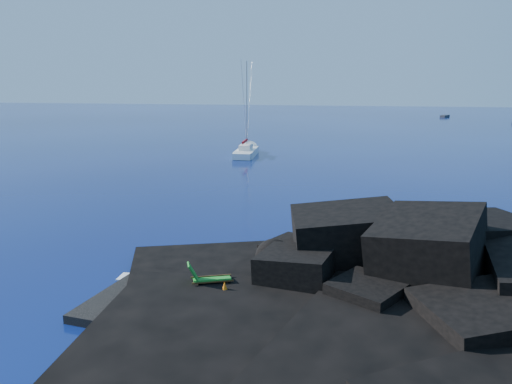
{
  "coord_description": "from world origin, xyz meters",
  "views": [
    {
      "loc": [
        10.83,
        -17.17,
        8.76
      ],
      "look_at": [
        3.81,
        13.4,
        2.0
      ],
      "focal_mm": 35.0,
      "sensor_mm": 36.0,
      "label": 1
    }
  ],
  "objects_px": {
    "distant_boat_a": "(445,117)",
    "sailboat": "(246,156)",
    "marker_cone": "(225,289)",
    "deck_chair": "(212,274)",
    "sunbather": "(182,312)"
  },
  "relations": [
    {
      "from": "sailboat",
      "to": "marker_cone",
      "type": "distance_m",
      "value": 43.6
    },
    {
      "from": "deck_chair",
      "to": "distant_boat_a",
      "type": "height_order",
      "value": "deck_chair"
    },
    {
      "from": "distant_boat_a",
      "to": "marker_cone",
      "type": "bearing_deg",
      "value": -77.07
    },
    {
      "from": "deck_chair",
      "to": "sunbather",
      "type": "bearing_deg",
      "value": -119.59
    },
    {
      "from": "marker_cone",
      "to": "distant_boat_a",
      "type": "relative_size",
      "value": 0.14
    },
    {
      "from": "deck_chair",
      "to": "sunbather",
      "type": "xyz_separation_m",
      "value": [
        -0.27,
        -2.79,
        -0.46
      ]
    },
    {
      "from": "sunbather",
      "to": "distant_boat_a",
      "type": "xyz_separation_m",
      "value": [
        26.23,
        130.55,
        -0.51
      ]
    },
    {
      "from": "sailboat",
      "to": "sunbather",
      "type": "bearing_deg",
      "value": -84.88
    },
    {
      "from": "deck_chair",
      "to": "marker_cone",
      "type": "bearing_deg",
      "value": -66.13
    },
    {
      "from": "sunbather",
      "to": "marker_cone",
      "type": "height_order",
      "value": "marker_cone"
    },
    {
      "from": "deck_chair",
      "to": "sunbather",
      "type": "distance_m",
      "value": 2.84
    },
    {
      "from": "distant_boat_a",
      "to": "sailboat",
      "type": "bearing_deg",
      "value": -88.07
    },
    {
      "from": "marker_cone",
      "to": "distant_boat_a",
      "type": "bearing_deg",
      "value": 78.9
    },
    {
      "from": "sunbather",
      "to": "distant_boat_a",
      "type": "height_order",
      "value": "sunbather"
    },
    {
      "from": "sailboat",
      "to": "distant_boat_a",
      "type": "height_order",
      "value": "sailboat"
    }
  ]
}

